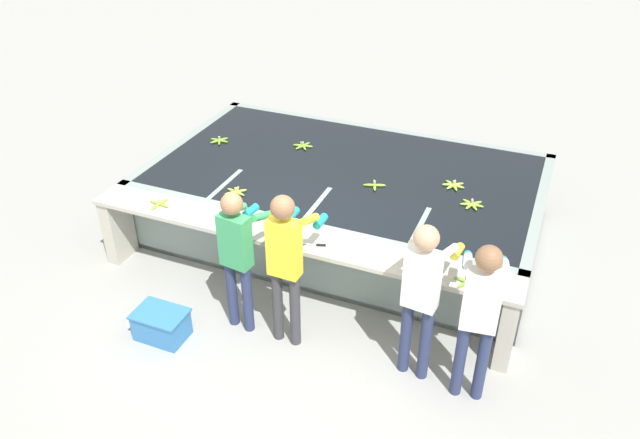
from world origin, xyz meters
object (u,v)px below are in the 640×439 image
banana_bunch_ledge_0 (467,282)px  banana_bunch_floating_5 (454,185)px  banana_bunch_floating_2 (303,146)px  knife_1 (328,245)px  worker_2 (422,288)px  worker_1 (286,256)px  banana_bunch_floating_1 (472,204)px  banana_bunch_floating_4 (219,140)px  banana_bunch_floating_3 (374,185)px  worker_3 (480,309)px  crate (161,324)px  worker_0 (238,249)px  banana_bunch_ledge_1 (159,204)px  knife_0 (292,240)px  banana_bunch_floating_0 (236,192)px

banana_bunch_ledge_0 → banana_bunch_floating_5: bearing=106.2°
banana_bunch_floating_2 → knife_1: size_ratio=0.83×
worker_2 → knife_1: 1.23m
worker_1 → banana_bunch_floating_1: 2.43m
banana_bunch_floating_4 → banana_bunch_floating_3: bearing=-9.2°
worker_3 → banana_bunch_floating_2: 3.91m
worker_2 → worker_3: worker_2 is taller
worker_2 → crate: bearing=-168.0°
knife_1 → worker_1: bearing=-113.4°
worker_2 → banana_bunch_floating_5: 2.27m
worker_0 → banana_bunch_floating_1: worker_0 is taller
worker_0 → crate: (-0.70, -0.51, -0.83)m
banana_bunch_floating_1 → banana_bunch_floating_3: size_ratio=1.02×
banana_bunch_floating_1 → banana_bunch_ledge_1: 3.62m
banana_bunch_floating_1 → crate: 3.72m
banana_bunch_floating_2 → knife_0: banana_bunch_floating_2 is taller
banana_bunch_ledge_0 → knife_1: 1.47m
worker_2 → knife_0: (-1.50, 0.42, -0.13)m
worker_3 → crate: bearing=-171.4°
banana_bunch_floating_2 → banana_bunch_ledge_1: size_ratio=1.00×
worker_1 → banana_bunch_floating_0: 1.67m
banana_bunch_floating_1 → knife_0: size_ratio=0.80×
worker_0 → banana_bunch_ledge_0: size_ratio=6.03×
crate → worker_0: bearing=35.9°
banana_bunch_floating_5 → banana_bunch_floating_0: bearing=-153.7°
worker_1 → banana_bunch_ledge_0: (1.70, 0.46, -0.14)m
banana_bunch_floating_0 → banana_bunch_floating_2: 1.49m
worker_3 → knife_0: bearing=166.4°
banana_bunch_floating_0 → banana_bunch_ledge_0: banana_bunch_ledge_0 is taller
worker_3 → crate: worker_3 is taller
worker_3 → banana_bunch_floating_4: worker_3 is taller
banana_bunch_floating_1 → banana_bunch_floating_2: (-2.44, 0.68, 0.00)m
worker_3 → banana_bunch_ledge_0: worker_3 is taller
banana_bunch_floating_0 → knife_1: (1.43, -0.61, -0.01)m
worker_0 → knife_0: (0.40, 0.46, -0.08)m
worker_3 → banana_bunch_floating_4: 4.66m
worker_1 → banana_bunch_ledge_1: (-1.88, 0.55, -0.14)m
banana_bunch_floating_2 → banana_bunch_floating_4: 1.18m
worker_0 → worker_2: size_ratio=0.96×
knife_0 → banana_bunch_floating_2: bearing=111.2°
worker_2 → banana_bunch_floating_4: size_ratio=6.17×
banana_bunch_floating_4 → crate: (0.88, -2.83, -0.76)m
worker_3 → banana_bunch_floating_3: bearing=129.5°
worker_1 → banana_bunch_floating_4: size_ratio=6.26×
banana_bunch_floating_0 → banana_bunch_floating_1: 2.78m
worker_3 → banana_bunch_floating_4: bearing=149.7°
knife_0 → banana_bunch_ledge_1: bearing=177.3°
worker_0 → banana_bunch_floating_0: worker_0 is taller
worker_3 → worker_2: bearing=171.9°
worker_2 → banana_bunch_ledge_1: size_ratio=6.13×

